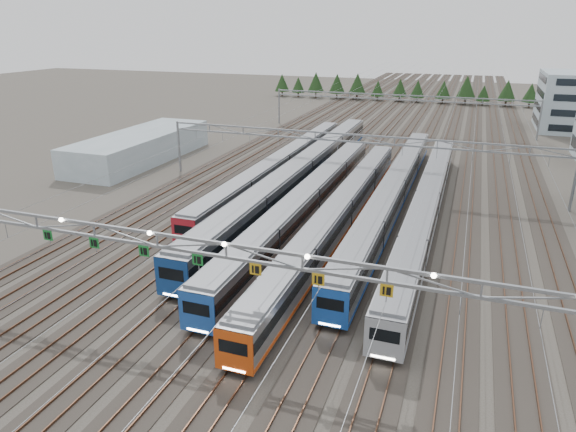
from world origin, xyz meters
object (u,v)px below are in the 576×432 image
(train_e, at_px, (393,192))
(gantry_far, at_px, (400,102))
(train_f, at_px, (427,205))
(gantry_near, at_px, (225,254))
(train_a, at_px, (281,166))
(train_b, at_px, (302,173))
(train_c, at_px, (307,202))
(gantry_mid, at_px, (354,145))
(train_d, at_px, (340,213))
(west_shed, at_px, (140,147))

(train_e, distance_m, gantry_far, 51.94)
(gantry_far, bearing_deg, train_f, -78.41)
(gantry_near, relative_size, gantry_far, 1.00)
(train_a, xyz_separation_m, train_b, (4.50, -3.66, 0.25))
(gantry_near, bearing_deg, train_c, 94.81)
(train_a, bearing_deg, train_f, -26.22)
(train_f, bearing_deg, gantry_near, -110.48)
(train_c, xyz_separation_m, gantry_mid, (2.25, 13.95, 4.19))
(train_e, bearing_deg, train_b, 164.01)
(train_d, height_order, gantry_near, gantry_near)
(train_f, relative_size, west_shed, 1.97)
(train_c, height_order, train_e, train_c)
(train_d, bearing_deg, train_b, 123.49)
(gantry_near, bearing_deg, gantry_mid, 89.93)
(train_f, bearing_deg, gantry_far, 101.59)
(west_shed, bearing_deg, gantry_near, -49.17)
(west_shed, bearing_deg, train_d, -26.40)
(train_b, xyz_separation_m, west_shed, (-31.43, 6.47, -0.01))
(train_b, bearing_deg, train_d, -56.51)
(gantry_far, xyz_separation_m, west_shed, (-38.18, -40.98, -4.07))
(train_d, relative_size, train_f, 0.95)
(train_b, bearing_deg, gantry_mid, 19.95)
(train_b, height_order, train_c, train_b)
(train_c, xyz_separation_m, gantry_near, (2.20, -26.17, 4.89))
(train_a, relative_size, train_b, 0.83)
(train_c, relative_size, west_shed, 1.79)
(train_a, bearing_deg, train_c, -59.30)
(train_a, bearing_deg, west_shed, 174.04)
(train_b, height_order, train_d, train_b)
(train_e, xyz_separation_m, west_shed, (-44.93, 10.34, 0.19))
(train_f, distance_m, gantry_far, 56.18)
(train_e, height_order, gantry_near, gantry_near)
(train_b, bearing_deg, train_f, -22.41)
(train_c, bearing_deg, gantry_far, 87.81)
(train_b, relative_size, gantry_far, 1.22)
(train_d, height_order, train_e, train_e)
(gantry_mid, bearing_deg, train_c, -99.16)
(train_b, relative_size, train_f, 1.17)
(train_f, relative_size, gantry_near, 1.05)
(gantry_far, height_order, west_shed, gantry_far)
(train_b, height_order, train_e, train_b)
(train_c, xyz_separation_m, gantry_far, (2.25, 58.95, 4.19))
(train_d, bearing_deg, train_c, 154.96)
(train_f, bearing_deg, train_c, -163.20)
(train_b, relative_size, gantry_mid, 1.22)
(train_a, xyz_separation_m, train_e, (18.00, -7.53, 0.05))
(train_d, xyz_separation_m, train_e, (4.50, 9.73, 0.05))
(gantry_far, bearing_deg, train_d, -87.89)
(train_a, bearing_deg, gantry_far, 75.59)
(gantry_near, bearing_deg, train_d, 84.55)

